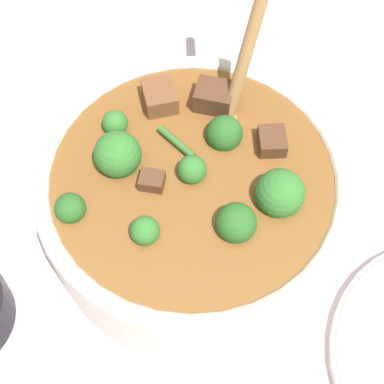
{
  "coord_description": "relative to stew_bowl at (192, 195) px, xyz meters",
  "views": [
    {
      "loc": [
        0.01,
        -0.26,
        0.51
      ],
      "look_at": [
        0.0,
        0.0,
        0.07
      ],
      "focal_mm": 50.0,
      "sensor_mm": 36.0,
      "label": 1
    }
  ],
  "objects": [
    {
      "name": "ground_plane",
      "position": [
        -0.0,
        -0.0,
        -0.06
      ],
      "size": [
        4.0,
        4.0,
        0.0
      ],
      "primitive_type": "plane",
      "color": "silver"
    },
    {
      "name": "stew_bowl",
      "position": [
        0.0,
        0.0,
        0.0
      ],
      "size": [
        0.29,
        0.31,
        0.3
      ],
      "color": "white",
      "rests_on": "ground_plane"
    }
  ]
}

